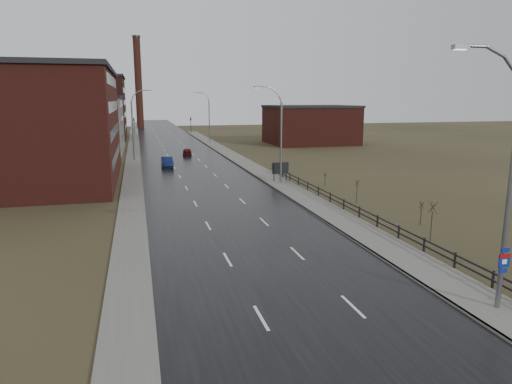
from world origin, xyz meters
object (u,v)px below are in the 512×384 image
streetlight_main (505,186)px  billboard (280,169)px  car_near (167,162)px  car_far (187,152)px

streetlight_main → billboard: size_ratio=4.96×
car_near → streetlight_main: bearing=-76.4°
streetlight_main → billboard: (0.63, 35.11, -4.40)m
car_far → car_near: bearing=78.1°
streetlight_main → car_far: (-7.38, 64.45, -5.40)m
car_near → car_far: bearing=72.6°
streetlight_main → car_far: 65.09m
streetlight_main → car_near: bearing=103.1°
streetlight_main → car_near: size_ratio=2.63×
streetlight_main → billboard: streetlight_main is taller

